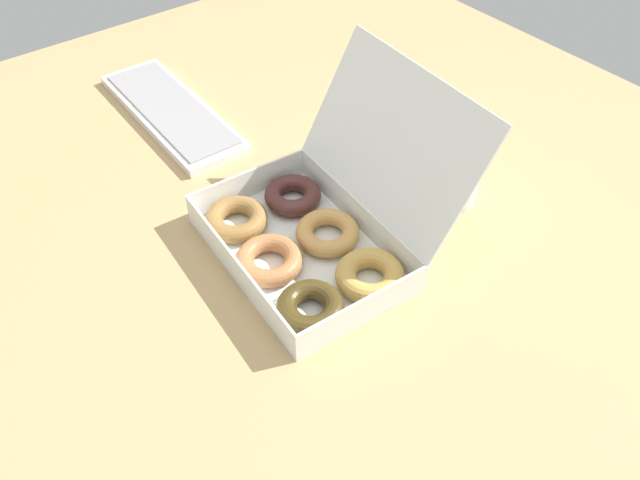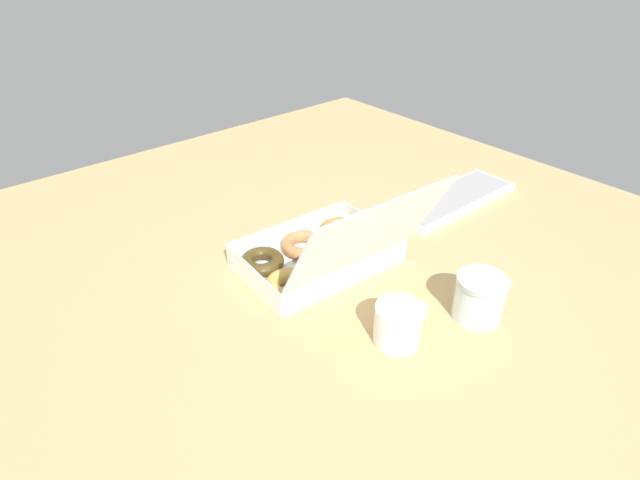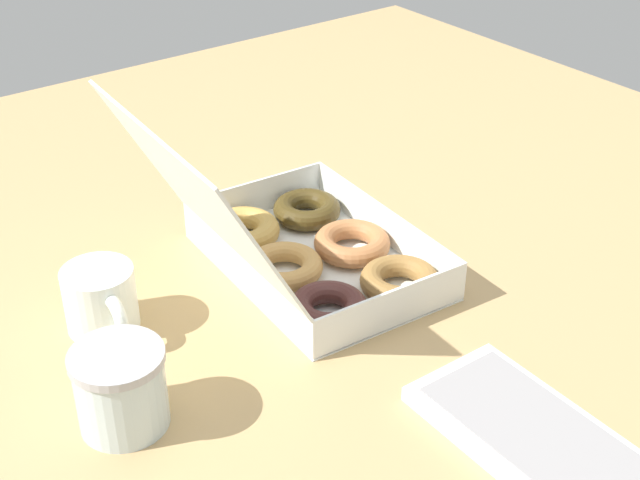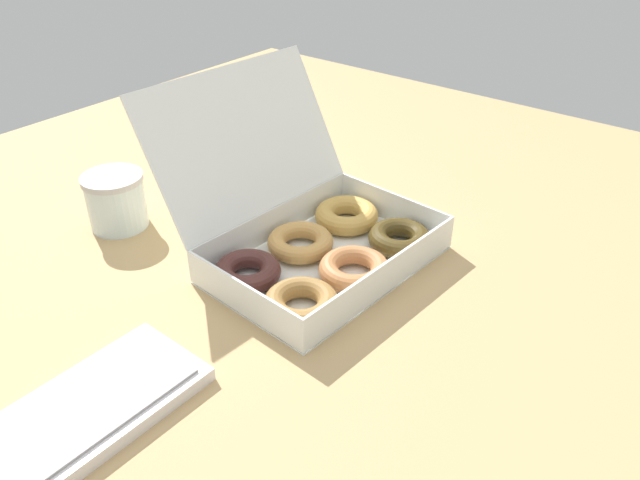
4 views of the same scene
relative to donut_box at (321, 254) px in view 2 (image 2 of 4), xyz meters
The scene contains 5 objects.
ground_plane 5.96cm from the donut_box, 152.55° to the right, with size 180.00×180.00×2.00cm, color tan.
donut_box is the anchor object (origin of this frame).
keyboard 48.91cm from the donut_box, behind, with size 41.62×14.19×2.20cm.
coffee_mug 28.01cm from the donut_box, 81.08° to the left, with size 12.39×8.93×8.22cm.
glass_jar 35.77cm from the donut_box, 111.00° to the left, with size 10.16×10.16×9.44cm.
Camera 2 is at (64.68, 73.09, 67.98)cm, focal length 28.00 mm.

